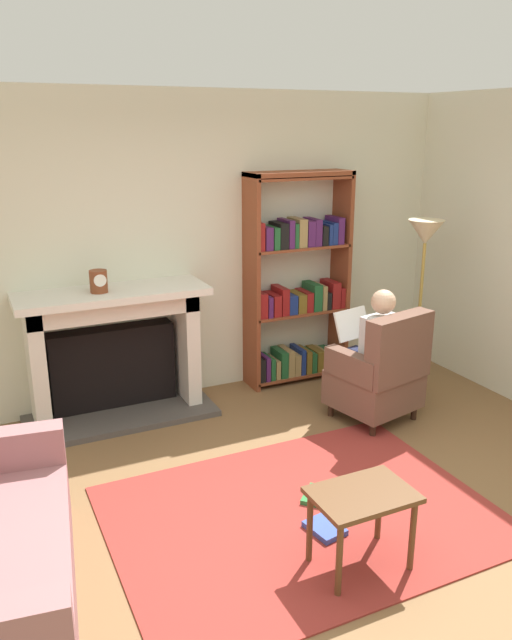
{
  "coord_description": "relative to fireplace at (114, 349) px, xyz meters",
  "views": [
    {
      "loc": [
        -1.75,
        -2.73,
        2.4
      ],
      "look_at": [
        0.1,
        1.2,
        1.05
      ],
      "focal_mm": 35.33,
      "sensor_mm": 36.0,
      "label": 1
    }
  ],
  "objects": [
    {
      "name": "side_table",
      "position": [
        0.77,
        -2.56,
        -0.19
      ],
      "size": [
        0.56,
        0.39,
        0.48
      ],
      "color": "brown",
      "rests_on": "ground"
    },
    {
      "name": "back_wall",
      "position": [
        0.71,
        0.25,
        0.76
      ],
      "size": [
        5.6,
        0.1,
        2.7
      ],
      "primitive_type": "cube",
      "color": "beige",
      "rests_on": "ground"
    },
    {
      "name": "bookshelf",
      "position": [
        1.78,
        0.03,
        0.35
      ],
      "size": [
        1.0,
        0.32,
        2.0
      ],
      "color": "brown",
      "rests_on": "ground"
    },
    {
      "name": "fireplace",
      "position": [
        0.0,
        0.0,
        0.0
      ],
      "size": [
        1.58,
        0.64,
        1.12
      ],
      "color": "#4C4742",
      "rests_on": "ground"
    },
    {
      "name": "armchair_reading",
      "position": [
        1.96,
        -1.08,
        -0.17
      ],
      "size": [
        0.76,
        0.74,
        0.97
      ],
      "rotation": [
        0.0,
        0.0,
        3.36
      ],
      "color": "#331E14",
      "rests_on": "ground"
    },
    {
      "name": "floor_lamp",
      "position": [
        2.71,
        -0.62,
        0.76
      ],
      "size": [
        0.32,
        0.32,
        1.59
      ],
      "color": "#B7933F",
      "rests_on": "ground"
    },
    {
      "name": "scattered_books",
      "position": [
        0.82,
        -2.06,
        -0.56
      ],
      "size": [
        0.4,
        0.6,
        0.04
      ],
      "color": "#267233",
      "rests_on": "area_rug"
    },
    {
      "name": "area_rug",
      "position": [
        0.71,
        -2.0,
        -0.59
      ],
      "size": [
        2.4,
        1.8,
        0.01
      ],
      "primitive_type": "cube",
      "color": "maroon",
      "rests_on": "ground"
    },
    {
      "name": "ground",
      "position": [
        0.71,
        -2.3,
        -0.59
      ],
      "size": [
        14.0,
        14.0,
        0.0
      ],
      "primitive_type": "plane",
      "color": "brown"
    },
    {
      "name": "mantel_clock",
      "position": [
        -0.1,
        -0.1,
        0.62
      ],
      "size": [
        0.14,
        0.14,
        0.18
      ],
      "color": "brown",
      "rests_on": "fireplace"
    },
    {
      "name": "seated_reader",
      "position": [
        1.94,
        -0.97,
        0.03
      ],
      "size": [
        0.44,
        0.58,
        1.14
      ],
      "rotation": [
        0.0,
        0.0,
        3.36
      ],
      "color": "silver",
      "rests_on": "ground"
    }
  ]
}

